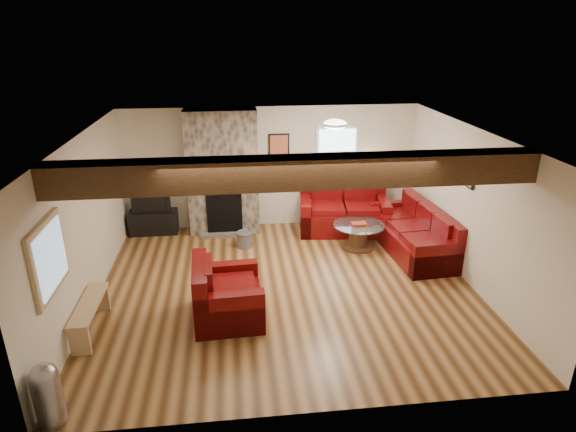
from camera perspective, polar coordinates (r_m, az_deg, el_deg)
name	(u,v)px	position (r m, az deg, el deg)	size (l,w,h in m)	color
room	(287,216)	(7.37, -0.14, 0.00)	(8.00, 8.00, 8.00)	#523115
oak_beam	(298,172)	(5.86, 1.25, 5.21)	(6.00, 0.36, 0.38)	black
chimney_breast	(223,174)	(9.70, -7.73, 4.94)	(1.40, 0.67, 2.50)	#38322B
back_window	(337,152)	(10.05, 5.80, 7.56)	(0.90, 0.08, 1.10)	white
hatch_window	(49,258)	(6.27, -26.46, -4.44)	(0.08, 1.00, 0.90)	tan
ceiling_dome	(335,126)	(8.04, 5.60, 10.55)	(0.40, 0.40, 0.18)	white
artwork_back	(279,146)	(9.83, -1.08, 8.25)	(0.42, 0.06, 0.52)	black
artwork_right	(466,173)	(8.33, 20.34, 4.82)	(0.06, 0.55, 0.42)	black
sofa_three	(412,230)	(9.26, 14.49, -1.58)	(2.23, 0.93, 0.86)	#440804
loveseat	(344,209)	(9.94, 6.65, 0.87)	(1.79, 1.03, 0.95)	#440804
armchair_red	(228,290)	(7.01, -7.16, -8.71)	(1.09, 0.96, 0.88)	#440804
coffee_table	(358,236)	(9.29, 8.33, -2.33)	(0.97, 0.97, 0.50)	#402814
tv_cabinet	(154,222)	(10.19, -15.63, -0.70)	(0.96, 0.38, 0.48)	black
television	(151,201)	(10.04, -15.88, 1.73)	(0.76, 0.10, 0.44)	black
floor_lamp	(371,165)	(10.14, 9.82, 6.00)	(0.39, 0.39, 1.52)	#B1934A
pine_bench	(91,317)	(7.31, -22.35, -11.04)	(0.27, 1.17, 0.44)	tan
pedal_bin	(47,394)	(5.93, -26.62, -18.33)	(0.30, 0.30, 0.74)	#9F9FA4
coal_bucket	(244,239)	(9.29, -5.18, -2.74)	(0.33, 0.33, 0.31)	slate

